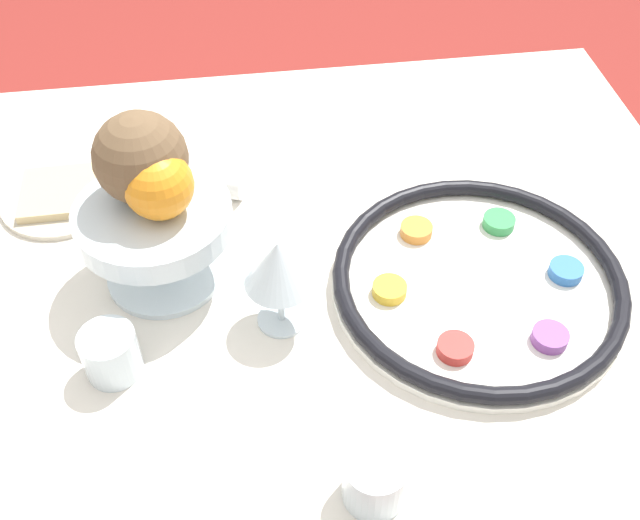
{
  "coord_description": "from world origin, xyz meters",
  "views": [
    {
      "loc": [
        0.01,
        0.64,
        1.44
      ],
      "look_at": [
        -0.07,
        0.04,
        0.8
      ],
      "focal_mm": 42.0,
      "sensor_mm": 36.0,
      "label": 1
    }
  ],
  "objects_px": {
    "coconut": "(141,158)",
    "cup_mid": "(375,479)",
    "wine_glass": "(279,266)",
    "fruit_stand": "(155,228)",
    "orange_fruit": "(158,185)",
    "cup_near": "(111,354)",
    "napkin_roll": "(182,175)",
    "bread_plate": "(61,196)",
    "seder_plate": "(478,281)"
  },
  "relations": [
    {
      "from": "orange_fruit",
      "to": "cup_mid",
      "type": "distance_m",
      "value": 0.38
    },
    {
      "from": "coconut",
      "to": "cup_near",
      "type": "xyz_separation_m",
      "value": [
        0.05,
        0.16,
        -0.14
      ]
    },
    {
      "from": "orange_fruit",
      "to": "cup_mid",
      "type": "xyz_separation_m",
      "value": [
        -0.18,
        0.31,
        -0.12
      ]
    },
    {
      "from": "seder_plate",
      "to": "coconut",
      "type": "bearing_deg",
      "value": -14.85
    },
    {
      "from": "wine_glass",
      "to": "cup_mid",
      "type": "bearing_deg",
      "value": 106.0
    },
    {
      "from": "wine_glass",
      "to": "seder_plate",
      "type": "bearing_deg",
      "value": -176.63
    },
    {
      "from": "coconut",
      "to": "cup_mid",
      "type": "xyz_separation_m",
      "value": [
        -0.2,
        0.34,
        -0.14
      ]
    },
    {
      "from": "cup_mid",
      "to": "napkin_roll",
      "type": "bearing_deg",
      "value": -70.02
    },
    {
      "from": "bread_plate",
      "to": "cup_near",
      "type": "xyz_separation_m",
      "value": [
        -0.08,
        0.29,
        0.02
      ]
    },
    {
      "from": "bread_plate",
      "to": "cup_mid",
      "type": "height_order",
      "value": "cup_mid"
    },
    {
      "from": "wine_glass",
      "to": "orange_fruit",
      "type": "xyz_separation_m",
      "value": [
        0.12,
        -0.08,
        0.06
      ]
    },
    {
      "from": "wine_glass",
      "to": "fruit_stand",
      "type": "relative_size",
      "value": 0.7
    },
    {
      "from": "cup_near",
      "to": "napkin_roll",
      "type": "bearing_deg",
      "value": -104.86
    },
    {
      "from": "seder_plate",
      "to": "bread_plate",
      "type": "xyz_separation_m",
      "value": [
        0.51,
        -0.23,
        -0.01
      ]
    },
    {
      "from": "seder_plate",
      "to": "napkin_roll",
      "type": "distance_m",
      "value": 0.42
    },
    {
      "from": "bread_plate",
      "to": "cup_near",
      "type": "height_order",
      "value": "cup_near"
    },
    {
      "from": "orange_fruit",
      "to": "napkin_roll",
      "type": "distance_m",
      "value": 0.21
    },
    {
      "from": "bread_plate",
      "to": "wine_glass",
      "type": "bearing_deg",
      "value": 137.64
    },
    {
      "from": "cup_near",
      "to": "cup_mid",
      "type": "xyz_separation_m",
      "value": [
        -0.25,
        0.18,
        0.0
      ]
    },
    {
      "from": "orange_fruit",
      "to": "cup_mid",
      "type": "height_order",
      "value": "orange_fruit"
    },
    {
      "from": "coconut",
      "to": "cup_near",
      "type": "height_order",
      "value": "coconut"
    },
    {
      "from": "wine_glass",
      "to": "cup_mid",
      "type": "height_order",
      "value": "wine_glass"
    },
    {
      "from": "cup_near",
      "to": "coconut",
      "type": "bearing_deg",
      "value": -108.03
    },
    {
      "from": "coconut",
      "to": "napkin_roll",
      "type": "bearing_deg",
      "value": -101.16
    },
    {
      "from": "orange_fruit",
      "to": "coconut",
      "type": "relative_size",
      "value": 0.74
    },
    {
      "from": "bread_plate",
      "to": "cup_mid",
      "type": "bearing_deg",
      "value": 125.42
    },
    {
      "from": "seder_plate",
      "to": "wine_glass",
      "type": "distance_m",
      "value": 0.25
    },
    {
      "from": "wine_glass",
      "to": "cup_mid",
      "type": "distance_m",
      "value": 0.24
    },
    {
      "from": "seder_plate",
      "to": "coconut",
      "type": "distance_m",
      "value": 0.41
    },
    {
      "from": "cup_near",
      "to": "wine_glass",
      "type": "bearing_deg",
      "value": -166.87
    },
    {
      "from": "orange_fruit",
      "to": "bread_plate",
      "type": "bearing_deg",
      "value": -47.44
    },
    {
      "from": "cup_mid",
      "to": "orange_fruit",
      "type": "bearing_deg",
      "value": -59.1
    },
    {
      "from": "cup_near",
      "to": "fruit_stand",
      "type": "bearing_deg",
      "value": -112.33
    },
    {
      "from": "coconut",
      "to": "fruit_stand",
      "type": "bearing_deg",
      "value": 97.49
    },
    {
      "from": "cup_mid",
      "to": "cup_near",
      "type": "bearing_deg",
      "value": -35.82
    },
    {
      "from": "bread_plate",
      "to": "fruit_stand",
      "type": "bearing_deg",
      "value": 131.04
    },
    {
      "from": "coconut",
      "to": "bread_plate",
      "type": "distance_m",
      "value": 0.25
    },
    {
      "from": "orange_fruit",
      "to": "fruit_stand",
      "type": "bearing_deg",
      "value": -26.35
    },
    {
      "from": "fruit_stand",
      "to": "cup_mid",
      "type": "bearing_deg",
      "value": 122.21
    },
    {
      "from": "coconut",
      "to": "bread_plate",
      "type": "bearing_deg",
      "value": -44.87
    },
    {
      "from": "wine_glass",
      "to": "napkin_roll",
      "type": "relative_size",
      "value": 0.71
    },
    {
      "from": "wine_glass",
      "to": "cup_near",
      "type": "bearing_deg",
      "value": 13.13
    },
    {
      "from": "orange_fruit",
      "to": "cup_near",
      "type": "relative_size",
      "value": 1.26
    },
    {
      "from": "bread_plate",
      "to": "napkin_roll",
      "type": "xyz_separation_m",
      "value": [
        -0.16,
        -0.0,
        0.01
      ]
    },
    {
      "from": "coconut",
      "to": "cup_near",
      "type": "distance_m",
      "value": 0.21
    },
    {
      "from": "fruit_stand",
      "to": "orange_fruit",
      "type": "height_order",
      "value": "orange_fruit"
    },
    {
      "from": "cup_mid",
      "to": "coconut",
      "type": "bearing_deg",
      "value": -59.3
    },
    {
      "from": "bread_plate",
      "to": "cup_near",
      "type": "distance_m",
      "value": 0.3
    },
    {
      "from": "cup_near",
      "to": "cup_mid",
      "type": "relative_size",
      "value": 1.0
    },
    {
      "from": "coconut",
      "to": "napkin_roll",
      "type": "distance_m",
      "value": 0.2
    }
  ]
}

